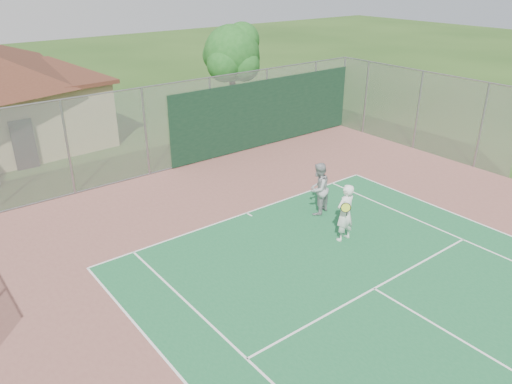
% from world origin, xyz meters
% --- Properties ---
extents(back_fence, '(20.08, 0.11, 3.53)m').
position_xyz_m(back_fence, '(2.11, 16.98, 1.67)').
color(back_fence, gray).
rests_on(back_fence, ground).
extents(side_fence_right, '(0.08, 9.00, 3.50)m').
position_xyz_m(side_fence_right, '(10.00, 12.50, 1.75)').
color(side_fence_right, gray).
rests_on(side_fence_right, ground).
extents(tree, '(3.55, 3.36, 4.95)m').
position_xyz_m(tree, '(6.93, 22.25, 3.25)').
color(tree, '#332012').
rests_on(tree, ground).
extents(player_white_front, '(0.83, 0.67, 1.81)m').
position_xyz_m(player_white_front, '(1.24, 8.65, 0.91)').
color(player_white_front, white).
rests_on(player_white_front, ground).
extents(player_grey_back, '(1.03, 0.90, 1.78)m').
position_xyz_m(player_grey_back, '(1.88, 10.42, 0.89)').
color(player_grey_back, '#989B9D').
rests_on(player_grey_back, ground).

